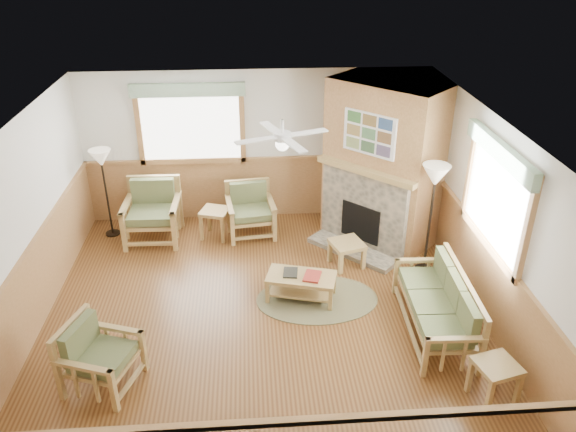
{
  "coord_description": "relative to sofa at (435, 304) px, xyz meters",
  "views": [
    {
      "loc": [
        -0.11,
        -6.32,
        4.82
      ],
      "look_at": [
        0.4,
        0.7,
        1.15
      ],
      "focal_mm": 35.0,
      "sensor_mm": 36.0,
      "label": 1
    }
  ],
  "objects": [
    {
      "name": "window_right",
      "position": [
        0.72,
        0.32,
        2.12
      ],
      "size": [
        0.16,
        1.9,
        1.5
      ],
      "primitive_type": null,
      "color": "white",
      "rests_on": "wall_right"
    },
    {
      "name": "coffee_table",
      "position": [
        -1.68,
        0.83,
        -0.22
      ],
      "size": [
        1.06,
        0.72,
        0.39
      ],
      "primitive_type": null,
      "rotation": [
        0.0,
        0.0,
        -0.26
      ],
      "color": "#A5864D",
      "rests_on": "floor"
    },
    {
      "name": "sofa",
      "position": [
        0.0,
        0.0,
        0.0
      ],
      "size": [
        1.81,
        0.8,
        0.82
      ],
      "primitive_type": null,
      "rotation": [
        0.0,
        0.0,
        -1.61
      ],
      "color": "#A5864D",
      "rests_on": "floor"
    },
    {
      "name": "wall_back",
      "position": [
        -2.24,
        3.52,
        0.94
      ],
      "size": [
        6.0,
        0.02,
        2.7
      ],
      "primitive_type": "cube",
      "color": "white",
      "rests_on": "floor"
    },
    {
      "name": "footstool",
      "position": [
        -0.88,
        1.67,
        -0.2
      ],
      "size": [
        0.6,
        0.6,
        0.41
      ],
      "primitive_type": null,
      "rotation": [
        0.0,
        0.0,
        0.3
      ],
      "color": "#A5864D",
      "rests_on": "floor"
    },
    {
      "name": "wall_front",
      "position": [
        -2.24,
        -2.48,
        0.94
      ],
      "size": [
        6.0,
        0.02,
        2.7
      ],
      "primitive_type": "cube",
      "color": "white",
      "rests_on": "floor"
    },
    {
      "name": "ceiling",
      "position": [
        -2.24,
        0.52,
        2.29
      ],
      "size": [
        6.0,
        6.0,
        0.01
      ],
      "primitive_type": "cube",
      "color": "white",
      "rests_on": "floor"
    },
    {
      "name": "floor_lamp_left",
      "position": [
        -4.79,
        2.96,
        0.38
      ],
      "size": [
        0.45,
        0.45,
        1.57
      ],
      "primitive_type": null,
      "rotation": [
        0.0,
        0.0,
        -0.3
      ],
      "color": "black",
      "rests_on": "floor"
    },
    {
      "name": "window_back",
      "position": [
        -3.34,
        3.48,
        2.12
      ],
      "size": [
        1.9,
        0.16,
        1.5
      ],
      "primitive_type": null,
      "color": "white",
      "rests_on": "wall_back"
    },
    {
      "name": "wall_right",
      "position": [
        0.76,
        0.52,
        0.94
      ],
      "size": [
        0.02,
        6.0,
        2.7
      ],
      "primitive_type": "cube",
      "color": "white",
      "rests_on": "floor"
    },
    {
      "name": "floor_lamp_right",
      "position": [
        0.31,
        1.44,
        0.48
      ],
      "size": [
        0.48,
        0.48,
        1.78
      ],
      "primitive_type": null,
      "rotation": [
        0.0,
        0.0,
        0.21
      ],
      "color": "black",
      "rests_on": "floor"
    },
    {
      "name": "wall_left",
      "position": [
        -5.24,
        0.52,
        0.94
      ],
      "size": [
        0.02,
        6.0,
        2.7
      ],
      "primitive_type": "cube",
      "color": "white",
      "rests_on": "floor"
    },
    {
      "name": "end_table_sofa",
      "position": [
        0.31,
        -1.25,
        -0.16
      ],
      "size": [
        0.55,
        0.53,
        0.5
      ],
      "primitive_type": null,
      "rotation": [
        0.0,
        0.0,
        0.26
      ],
      "color": "#A5864D",
      "rests_on": "floor"
    },
    {
      "name": "braided_rug",
      "position": [
        -1.45,
        0.78,
        -0.4
      ],
      "size": [
        2.33,
        2.33,
        0.01
      ],
      "primitive_type": "cylinder",
      "rotation": [
        0.0,
        0.0,
        -0.43
      ],
      "color": "brown",
      "rests_on": "floor"
    },
    {
      "name": "armchair_back_right",
      "position": [
        -2.37,
        2.81,
        0.03
      ],
      "size": [
        0.87,
        0.87,
        0.88
      ],
      "primitive_type": null,
      "rotation": [
        0.0,
        0.0,
        0.12
      ],
      "color": "#A5864D",
      "rests_on": "floor"
    },
    {
      "name": "floor",
      "position": [
        -2.24,
        0.52,
        -0.42
      ],
      "size": [
        6.0,
        6.0,
        0.01
      ],
      "primitive_type": "cube",
      "color": "brown",
      "rests_on": "ground"
    },
    {
      "name": "book_dark",
      "position": [
        -1.83,
        0.9,
        0.0
      ],
      "size": [
        0.23,
        0.29,
        0.03
      ],
      "primitive_type": "cube",
      "rotation": [
        0.0,
        0.0,
        -0.13
      ],
      "color": "#26261F",
      "rests_on": "coffee_table"
    },
    {
      "name": "wainscot",
      "position": [
        -2.24,
        0.52,
        0.14
      ],
      "size": [
        6.0,
        6.0,
        1.1
      ],
      "primitive_type": null,
      "color": "#9F7041",
      "rests_on": "floor"
    },
    {
      "name": "armchair_back_left",
      "position": [
        -4.03,
        2.74,
        0.09
      ],
      "size": [
        0.92,
        0.92,
        1.01
      ],
      "primitive_type": null,
      "rotation": [
        0.0,
        0.0,
        -0.03
      ],
      "color": "#A5864D",
      "rests_on": "floor"
    },
    {
      "name": "ceiling_fan",
      "position": [
        -1.94,
        0.82,
        2.25
      ],
      "size": [
        1.59,
        1.59,
        0.36
      ],
      "primitive_type": null,
      "rotation": [
        0.0,
        0.0,
        0.35
      ],
      "color": "white",
      "rests_on": "ceiling"
    },
    {
      "name": "book_red",
      "position": [
        -1.53,
        0.78,
        0.01
      ],
      "size": [
        0.3,
        0.35,
        0.03
      ],
      "primitive_type": "cube",
      "rotation": [
        0.0,
        0.0,
        -0.31
      ],
      "color": "maroon",
      "rests_on": "coffee_table"
    },
    {
      "name": "armchair_left",
      "position": [
        -4.14,
        -0.7,
        0.01
      ],
      "size": [
        0.95,
        0.95,
        0.83
      ],
      "primitive_type": null,
      "rotation": [
        0.0,
        0.0,
        1.24
      ],
      "color": "#A5864D",
      "rests_on": "floor"
    },
    {
      "name": "fireplace",
      "position": [
        -0.19,
        2.57,
        0.94
      ],
      "size": [
        3.11,
        3.11,
        2.7
      ],
      "primitive_type": null,
      "rotation": [
        0.0,
        0.0,
        -0.79
      ],
      "color": "#9F7041",
      "rests_on": "floor"
    },
    {
      "name": "end_table_chairs",
      "position": [
        -2.98,
        2.75,
        -0.16
      ],
      "size": [
        0.57,
        0.56,
        0.51
      ],
      "primitive_type": null,
      "rotation": [
        0.0,
        0.0,
        -0.31
      ],
      "color": "#A5864D",
      "rests_on": "floor"
    }
  ]
}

